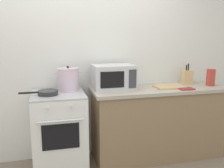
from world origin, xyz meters
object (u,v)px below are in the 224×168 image
frying_pan (47,93)px  knife_block (187,77)px  pasta_box (211,77)px  oven_mitt (186,89)px  stove (59,132)px  cutting_board (169,87)px  stock_pot (68,79)px  microwave (113,77)px

frying_pan → knife_block: bearing=5.6°
pasta_box → oven_mitt: bearing=-163.1°
stove → cutting_board: (1.38, 0.00, 0.47)m
stock_pot → cutting_board: stock_pot is taller
pasta_box → stock_pot: bearing=174.7°
cutting_board → microwave: bearing=173.7°
frying_pan → knife_block: size_ratio=1.52×
oven_mitt → stove: bearing=174.1°
pasta_box → oven_mitt: (-0.43, -0.13, -0.10)m
pasta_box → cutting_board: bearing=177.0°
knife_block → pasta_box: bearing=-34.6°
microwave → frying_pan: bearing=-171.5°
stock_pot → oven_mitt: size_ratio=1.87×
frying_pan → microwave: (0.79, 0.12, 0.12)m
frying_pan → stove: bearing=18.7°
microwave → knife_block: bearing=3.4°
cutting_board → frying_pan: bearing=-178.5°
stock_pot → knife_block: stock_pot is taller
stock_pot → knife_block: size_ratio=1.20×
stove → microwave: (0.67, 0.08, 0.61)m
stove → stock_pot: 0.63m
frying_pan → knife_block: knife_block is taller
knife_block → oven_mitt: (-0.18, -0.30, -0.09)m
oven_mitt → microwave: bearing=164.5°
knife_block → oven_mitt: 0.36m
stock_pot → oven_mitt: stock_pot is taller
stove → microwave: microwave is taller
stove → pasta_box: bearing=-0.8°
stock_pot → microwave: size_ratio=0.67×
stock_pot → cutting_board: bearing=-6.4°
stove → frying_pan: size_ratio=2.17×
oven_mitt → stock_pot: bearing=167.9°
microwave → pasta_box: bearing=-4.8°
stock_pot → cutting_board: (1.25, -0.14, -0.13)m
stock_pot → frying_pan: size_ratio=0.79×
stove → oven_mitt: size_ratio=5.11×
microwave → knife_block: size_ratio=1.79×
cutting_board → knife_block: size_ratio=1.29×
stock_pot → frying_pan: 0.33m
stove → knife_block: (1.72, 0.14, 0.56)m
knife_block → oven_mitt: knife_block is taller
knife_block → pasta_box: 0.30m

